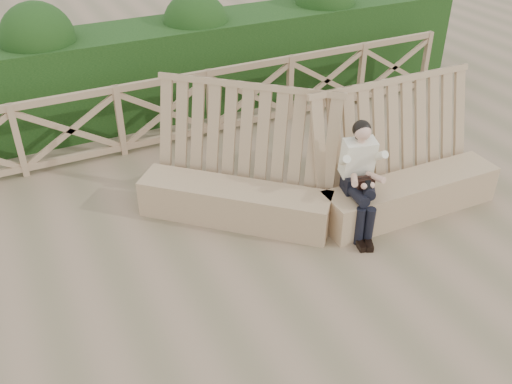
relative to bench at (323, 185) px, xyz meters
name	(u,v)px	position (x,y,z in m)	size (l,w,h in m)	color
ground	(271,278)	(-1.17, -0.86, -0.41)	(60.00, 60.00, 0.00)	brown
bench	(323,185)	(0.00, 0.00, 0.00)	(4.34, 2.27, 1.62)	#9D7C5A
woman	(360,173)	(0.21, -0.45, 0.36)	(0.49, 0.84, 1.40)	black
guardrail	(166,112)	(-1.17, 2.64, 0.14)	(10.10, 0.09, 1.10)	#967957
hedge	(142,73)	(-1.17, 3.84, 0.34)	(12.00, 1.20, 1.50)	black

